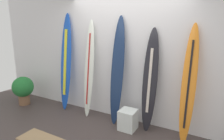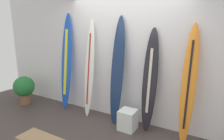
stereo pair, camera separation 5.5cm
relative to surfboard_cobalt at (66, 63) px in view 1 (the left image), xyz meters
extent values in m
cube|color=silver|center=(1.43, 0.28, 0.28)|extent=(7.20, 0.20, 2.80)
ellipsoid|color=blue|center=(0.00, 0.00, 0.00)|extent=(0.30, 0.34, 2.24)
cube|color=yellow|center=(0.00, -0.03, 0.00)|extent=(0.08, 0.20, 1.51)
ellipsoid|color=silver|center=(0.68, -0.03, -0.08)|extent=(0.24, 0.36, 2.09)
cube|color=#B4201F|center=(0.68, -0.06, -0.07)|extent=(0.04, 0.23, 1.51)
ellipsoid|color=navy|center=(1.37, -0.03, -0.04)|extent=(0.28, 0.39, 2.16)
ellipsoid|color=black|center=(2.03, 0.01, -0.15)|extent=(0.28, 0.31, 1.94)
cube|color=beige|center=(2.03, -0.02, -0.15)|extent=(0.05, 0.16, 1.18)
cone|color=black|center=(2.03, -0.06, -0.95)|extent=(0.07, 0.08, 0.11)
ellipsoid|color=orange|center=(2.71, -0.04, -0.12)|extent=(0.23, 0.37, 2.01)
cube|color=black|center=(2.71, -0.07, -0.11)|extent=(0.03, 0.24, 1.45)
cone|color=black|center=(2.71, -0.14, -0.94)|extent=(0.07, 0.08, 0.11)
cube|color=white|center=(1.70, -0.21, -0.93)|extent=(0.32, 0.32, 0.39)
cylinder|color=brown|center=(-1.12, -0.38, -1.00)|extent=(0.27, 0.27, 0.24)
sphere|color=#257433|center=(-1.12, -0.38, -0.66)|extent=(0.52, 0.52, 0.52)
camera|label=1|loc=(3.08, -3.31, 0.83)|focal=30.87mm
camera|label=2|loc=(3.13, -3.28, 0.83)|focal=30.87mm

